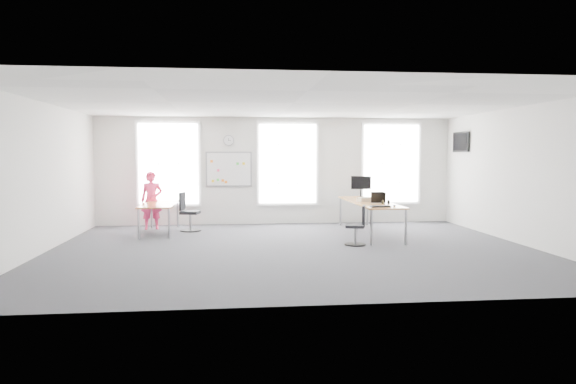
{
  "coord_description": "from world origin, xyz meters",
  "views": [
    {
      "loc": [
        -1.24,
        -10.44,
        1.94
      ],
      "look_at": [
        0.01,
        1.2,
        1.1
      ],
      "focal_mm": 32.0,
      "sensor_mm": 36.0,
      "label": 1
    }
  ],
  "objects": [
    {
      "name": "chair_right",
      "position": [
        1.43,
        0.32,
        0.38
      ],
      "size": [
        0.49,
        0.49,
        0.86
      ],
      "rotation": [
        0.0,
        0.0,
        -1.89
      ],
      "color": "black",
      "rests_on": "ground"
    },
    {
      "name": "lens_cap",
      "position": [
        2.22,
        0.88,
        0.81
      ],
      "size": [
        0.07,
        0.07,
        0.01
      ],
      "primitive_type": "cylinder",
      "rotation": [
        0.0,
        0.0,
        -0.34
      ],
      "color": "black",
      "rests_on": "desk_right"
    },
    {
      "name": "headphones",
      "position": [
        2.29,
        1.15,
        0.85
      ],
      "size": [
        0.18,
        0.1,
        0.11
      ],
      "rotation": [
        0.0,
        0.0,
        -0.16
      ],
      "color": "black",
      "rests_on": "desk_right"
    },
    {
      "name": "laptop_sleeve",
      "position": [
        2.19,
        1.38,
        0.94
      ],
      "size": [
        0.34,
        0.21,
        0.27
      ],
      "rotation": [
        0.0,
        0.0,
        -0.11
      ],
      "color": "black",
      "rests_on": "desk_right"
    },
    {
      "name": "wall_right",
      "position": [
        5.0,
        0.0,
        1.5
      ],
      "size": [
        0.0,
        10.0,
        10.0
      ],
      "primitive_type": "plane",
      "rotation": [
        1.57,
        0.0,
        -1.57
      ],
      "color": "silver",
      "rests_on": "ground"
    },
    {
      "name": "keyboard",
      "position": [
        1.98,
        0.48,
        0.82
      ],
      "size": [
        0.47,
        0.21,
        0.02
      ],
      "primitive_type": "cube",
      "rotation": [
        0.0,
        0.0,
        0.11
      ],
      "color": "black",
      "rests_on": "desk_right"
    },
    {
      "name": "whiteboard",
      "position": [
        -1.35,
        3.97,
        1.55
      ],
      "size": [
        1.2,
        0.03,
        0.9
      ],
      "primitive_type": "cube",
      "color": "white",
      "rests_on": "wall_back"
    },
    {
      "name": "tv",
      "position": [
        4.95,
        3.0,
        2.3
      ],
      "size": [
        0.06,
        0.9,
        0.55
      ],
      "primitive_type": "cube",
      "color": "black",
      "rests_on": "wall_right"
    },
    {
      "name": "desk_right",
      "position": [
        2.1,
        1.85,
        0.75
      ],
      "size": [
        0.88,
        3.31,
        0.8
      ],
      "color": "#AB6932",
      "rests_on": "ground"
    },
    {
      "name": "window_right",
      "position": [
        3.3,
        3.97,
        1.7
      ],
      "size": [
        1.6,
        0.06,
        2.2
      ],
      "primitive_type": "cube",
      "color": "white",
      "rests_on": "wall_back"
    },
    {
      "name": "paper_stack",
      "position": [
        1.96,
        1.83,
        0.86
      ],
      "size": [
        0.35,
        0.3,
        0.1
      ],
      "primitive_type": "cube",
      "rotation": [
        0.0,
        0.0,
        0.3
      ],
      "color": "beige",
      "rests_on": "desk_right"
    },
    {
      "name": "wall_clock",
      "position": [
        -1.35,
        3.97,
        2.35
      ],
      "size": [
        0.3,
        0.04,
        0.3
      ],
      "primitive_type": "cylinder",
      "rotation": [
        1.57,
        0.0,
        0.0
      ],
      "color": "gray",
      "rests_on": "wall_back"
    },
    {
      "name": "wall_left",
      "position": [
        -5.0,
        0.0,
        1.5
      ],
      "size": [
        0.0,
        10.0,
        10.0
      ],
      "primitive_type": "plane",
      "rotation": [
        1.57,
        0.0,
        1.57
      ],
      "color": "silver",
      "rests_on": "ground"
    },
    {
      "name": "wall_back",
      "position": [
        0.0,
        4.0,
        1.5
      ],
      "size": [
        10.0,
        0.0,
        10.0
      ],
      "primitive_type": "plane",
      "rotation": [
        1.57,
        0.0,
        0.0
      ],
      "color": "silver",
      "rests_on": "ground"
    },
    {
      "name": "window_mid",
      "position": [
        0.3,
        3.97,
        1.7
      ],
      "size": [
        1.6,
        0.06,
        2.2
      ],
      "primitive_type": "cube",
      "color": "white",
      "rests_on": "wall_back"
    },
    {
      "name": "person",
      "position": [
        -3.37,
        3.27,
        0.76
      ],
      "size": [
        0.59,
        0.43,
        1.52
      ],
      "primitive_type": "imported",
      "rotation": [
        0.0,
        0.0,
        0.12
      ],
      "color": "#EB2E62",
      "rests_on": "ground"
    },
    {
      "name": "window_left",
      "position": [
        -3.0,
        3.97,
        1.7
      ],
      "size": [
        1.6,
        0.06,
        2.2
      ],
      "primitive_type": "cube",
      "color": "white",
      "rests_on": "wall_back"
    },
    {
      "name": "floor",
      "position": [
        0.0,
        0.0,
        0.0
      ],
      "size": [
        10.0,
        10.0,
        0.0
      ],
      "primitive_type": "plane",
      "color": "#2B2B30",
      "rests_on": "ground"
    },
    {
      "name": "ceiling",
      "position": [
        0.0,
        0.0,
        3.0
      ],
      "size": [
        10.0,
        10.0,
        0.0
      ],
      "primitive_type": "plane",
      "rotation": [
        3.14,
        0.0,
        0.0
      ],
      "color": "white",
      "rests_on": "ground"
    },
    {
      "name": "wall_front",
      "position": [
        0.0,
        -4.0,
        1.5
      ],
      "size": [
        10.0,
        0.0,
        10.0
      ],
      "primitive_type": "plane",
      "rotation": [
        -1.57,
        0.0,
        0.0
      ],
      "color": "silver",
      "rests_on": "ground"
    },
    {
      "name": "chair_left",
      "position": [
        -2.39,
        2.82,
        0.43
      ],
      "size": [
        0.53,
        0.53,
        0.99
      ],
      "rotation": [
        0.0,
        0.0,
        1.37
      ],
      "color": "black",
      "rests_on": "ground"
    },
    {
      "name": "desk_left",
      "position": [
        -3.07,
        2.59,
        0.68
      ],
      "size": [
        0.81,
        2.02,
        0.74
      ],
      "color": "#AB6932",
      "rests_on": "ground"
    },
    {
      "name": "monitor",
      "position": [
        2.14,
        2.84,
        1.16
      ],
      "size": [
        0.51,
        0.22,
        0.58
      ],
      "rotation": [
        0.0,
        0.0,
        -0.32
      ],
      "color": "black",
      "rests_on": "desk_right"
    },
    {
      "name": "mouse",
      "position": [
        2.31,
        0.54,
        0.83
      ],
      "size": [
        0.08,
        0.12,
        0.04
      ],
      "primitive_type": "ellipsoid",
      "rotation": [
        0.0,
        0.0,
        0.07
      ],
      "color": "black",
      "rests_on": "desk_right"
    }
  ]
}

